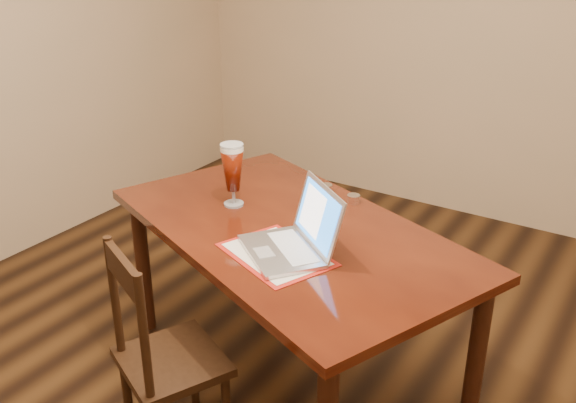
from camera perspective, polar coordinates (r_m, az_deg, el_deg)
The scene contains 2 objects.
dining_table at distance 2.79m, azimuth -0.00°, elevation -3.82°, with size 1.88×1.48×1.07m.
dining_chair at distance 2.60m, azimuth -10.99°, elevation -13.48°, with size 0.51×0.50×0.92m.
Camera 1 is at (1.20, -1.81, 1.99)m, focal length 40.00 mm.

